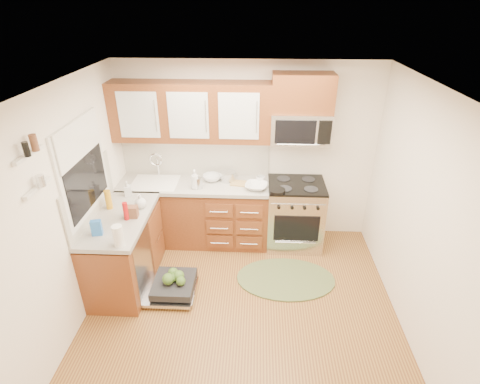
# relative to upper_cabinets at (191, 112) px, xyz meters

# --- Properties ---
(floor) EXTENTS (3.50, 3.50, 0.00)m
(floor) POSITION_rel_upper_cabinets_xyz_m (0.73, -1.57, -1.88)
(floor) COLOR brown
(floor) RESTS_ON ground
(ceiling) EXTENTS (3.50, 3.50, 0.00)m
(ceiling) POSITION_rel_upper_cabinets_xyz_m (0.73, -1.57, 0.62)
(ceiling) COLOR white
(ceiling) RESTS_ON ground
(wall_back) EXTENTS (3.50, 0.04, 2.50)m
(wall_back) POSITION_rel_upper_cabinets_xyz_m (0.73, 0.18, -0.62)
(wall_back) COLOR white
(wall_back) RESTS_ON ground
(wall_left) EXTENTS (0.04, 3.50, 2.50)m
(wall_left) POSITION_rel_upper_cabinets_xyz_m (-1.02, -1.57, -0.62)
(wall_left) COLOR white
(wall_left) RESTS_ON ground
(wall_right) EXTENTS (0.04, 3.50, 2.50)m
(wall_right) POSITION_rel_upper_cabinets_xyz_m (2.48, -1.57, -0.62)
(wall_right) COLOR white
(wall_right) RESTS_ON ground
(base_cabinet_back) EXTENTS (2.05, 0.60, 0.85)m
(base_cabinet_back) POSITION_rel_upper_cabinets_xyz_m (0.00, -0.12, -1.45)
(base_cabinet_back) COLOR #5B2C14
(base_cabinet_back) RESTS_ON ground
(base_cabinet_left) EXTENTS (0.60, 1.25, 0.85)m
(base_cabinet_left) POSITION_rel_upper_cabinets_xyz_m (-0.72, -1.05, -1.45)
(base_cabinet_left) COLOR #5B2C14
(base_cabinet_left) RESTS_ON ground
(countertop_back) EXTENTS (2.07, 0.64, 0.05)m
(countertop_back) POSITION_rel_upper_cabinets_xyz_m (0.00, -0.14, -0.97)
(countertop_back) COLOR #A69F97
(countertop_back) RESTS_ON base_cabinet_back
(countertop_left) EXTENTS (0.64, 1.27, 0.05)m
(countertop_left) POSITION_rel_upper_cabinets_xyz_m (-0.71, -1.05, -0.97)
(countertop_left) COLOR #A69F97
(countertop_left) RESTS_ON base_cabinet_left
(backsplash_back) EXTENTS (2.05, 0.02, 0.57)m
(backsplash_back) POSITION_rel_upper_cabinets_xyz_m (0.00, 0.16, -0.67)
(backsplash_back) COLOR #B2AD9F
(backsplash_back) RESTS_ON ground
(backsplash_left) EXTENTS (0.02, 1.25, 0.57)m
(backsplash_left) POSITION_rel_upper_cabinets_xyz_m (-1.01, -1.05, -0.67)
(backsplash_left) COLOR #B2AD9F
(backsplash_left) RESTS_ON ground
(upper_cabinets) EXTENTS (2.05, 0.35, 0.75)m
(upper_cabinets) POSITION_rel_upper_cabinets_xyz_m (0.00, 0.00, 0.00)
(upper_cabinets) COLOR #5B2C14
(upper_cabinets) RESTS_ON ground
(cabinet_over_mw) EXTENTS (0.76, 0.35, 0.47)m
(cabinet_over_mw) POSITION_rel_upper_cabinets_xyz_m (1.41, 0.00, 0.26)
(cabinet_over_mw) COLOR #5B2C14
(cabinet_over_mw) RESTS_ON ground
(range) EXTENTS (0.76, 0.64, 0.95)m
(range) POSITION_rel_upper_cabinets_xyz_m (1.41, -0.15, -1.40)
(range) COLOR silver
(range) RESTS_ON ground
(microwave) EXTENTS (0.76, 0.38, 0.40)m
(microwave) POSITION_rel_upper_cabinets_xyz_m (1.41, -0.02, -0.18)
(microwave) COLOR silver
(microwave) RESTS_ON ground
(sink) EXTENTS (0.62, 0.50, 0.26)m
(sink) POSITION_rel_upper_cabinets_xyz_m (-0.52, -0.16, -1.07)
(sink) COLOR white
(sink) RESTS_ON ground
(dishwasher) EXTENTS (0.70, 0.60, 0.20)m
(dishwasher) POSITION_rel_upper_cabinets_xyz_m (-0.13, -1.27, -1.77)
(dishwasher) COLOR silver
(dishwasher) RESTS_ON ground
(window) EXTENTS (0.03, 1.05, 1.05)m
(window) POSITION_rel_upper_cabinets_xyz_m (-1.01, -1.07, -0.32)
(window) COLOR white
(window) RESTS_ON ground
(window_blind) EXTENTS (0.02, 0.96, 0.40)m
(window_blind) POSITION_rel_upper_cabinets_xyz_m (-0.98, -1.07, 0.00)
(window_blind) COLOR white
(window_blind) RESTS_ON ground
(shelf_upper) EXTENTS (0.04, 0.40, 0.03)m
(shelf_upper) POSITION_rel_upper_cabinets_xyz_m (-0.99, -1.92, 0.17)
(shelf_upper) COLOR white
(shelf_upper) RESTS_ON ground
(shelf_lower) EXTENTS (0.04, 0.40, 0.03)m
(shelf_lower) POSITION_rel_upper_cabinets_xyz_m (-0.99, -1.92, -0.12)
(shelf_lower) COLOR white
(shelf_lower) RESTS_ON ground
(rug) EXTENTS (1.30, 0.91, 0.02)m
(rug) POSITION_rel_upper_cabinets_xyz_m (1.26, -0.96, -1.86)
(rug) COLOR #5A673B
(rug) RESTS_ON ground
(skillet) EXTENTS (0.23, 0.23, 0.04)m
(skillet) POSITION_rel_upper_cabinets_xyz_m (1.12, -0.40, -0.90)
(skillet) COLOR black
(skillet) RESTS_ON range
(stock_pot) EXTENTS (0.26, 0.26, 0.13)m
(stock_pot) POSITION_rel_upper_cabinets_xyz_m (0.46, -0.03, -0.88)
(stock_pot) COLOR silver
(stock_pot) RESTS_ON countertop_back
(cutting_board) EXTENTS (0.29, 0.21, 0.02)m
(cutting_board) POSITION_rel_upper_cabinets_xyz_m (0.64, -0.13, -0.94)
(cutting_board) COLOR tan
(cutting_board) RESTS_ON countertop_back
(canister) EXTENTS (0.12, 0.12, 0.15)m
(canister) POSITION_rel_upper_cabinets_xyz_m (0.10, -0.29, -0.87)
(canister) COLOR silver
(canister) RESTS_ON countertop_back
(paper_towel_roll) EXTENTS (0.11, 0.11, 0.23)m
(paper_towel_roll) POSITION_rel_upper_cabinets_xyz_m (-0.52, -1.59, -0.83)
(paper_towel_roll) COLOR white
(paper_towel_roll) RESTS_ON countertop_left
(mustard_bottle) EXTENTS (0.08, 0.08, 0.24)m
(mustard_bottle) POSITION_rel_upper_cabinets_xyz_m (-0.90, -0.86, -0.83)
(mustard_bottle) COLOR orange
(mustard_bottle) RESTS_ON countertop_left
(red_bottle) EXTENTS (0.07, 0.07, 0.22)m
(red_bottle) POSITION_rel_upper_cabinets_xyz_m (-0.61, -1.10, -0.84)
(red_bottle) COLOR #B20E0F
(red_bottle) RESTS_ON countertop_left
(wooden_box) EXTENTS (0.15, 0.11, 0.14)m
(wooden_box) POSITION_rel_upper_cabinets_xyz_m (-0.56, -1.04, -0.88)
(wooden_box) COLOR brown
(wooden_box) RESTS_ON countertop_left
(blue_carton) EXTENTS (0.12, 0.09, 0.17)m
(blue_carton) POSITION_rel_upper_cabinets_xyz_m (-0.82, -1.41, -0.86)
(blue_carton) COLOR blue
(blue_carton) RESTS_ON countertop_left
(bowl_a) EXTENTS (0.34, 0.34, 0.07)m
(bowl_a) POSITION_rel_upper_cabinets_xyz_m (0.86, -0.26, -0.91)
(bowl_a) COLOR #999999
(bowl_a) RESTS_ON countertop_back
(bowl_b) EXTENTS (0.32, 0.32, 0.08)m
(bowl_b) POSITION_rel_upper_cabinets_xyz_m (0.24, -0.04, -0.91)
(bowl_b) COLOR #999999
(bowl_b) RESTS_ON countertop_back
(cup) EXTENTS (0.13, 0.13, 0.10)m
(cup) POSITION_rel_upper_cabinets_xyz_m (0.91, -0.09, -0.90)
(cup) COLOR #999999
(cup) RESTS_ON countertop_back
(soap_bottle_a) EXTENTS (0.12, 0.12, 0.27)m
(soap_bottle_a) POSITION_rel_upper_cabinets_xyz_m (0.05, -0.30, -0.82)
(soap_bottle_a) COLOR #999999
(soap_bottle_a) RESTS_ON countertop_back
(soap_bottle_b) EXTENTS (0.11, 0.12, 0.20)m
(soap_bottle_b) POSITION_rel_upper_cabinets_xyz_m (-0.77, -0.52, -0.85)
(soap_bottle_b) COLOR #999999
(soap_bottle_b) RESTS_ON countertop_left
(soap_bottle_c) EXTENTS (0.17, 0.17, 0.18)m
(soap_bottle_c) POSITION_rel_upper_cabinets_xyz_m (-0.52, -0.83, -0.86)
(soap_bottle_c) COLOR #999999
(soap_bottle_c) RESTS_ON countertop_left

